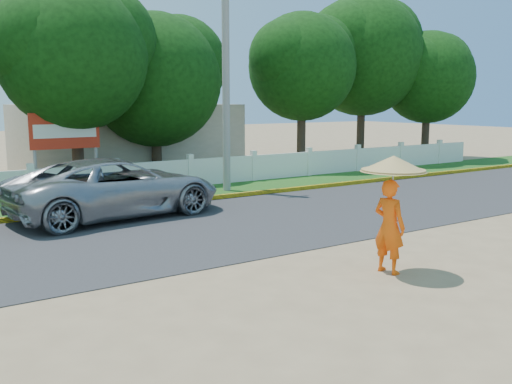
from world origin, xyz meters
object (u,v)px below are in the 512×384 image
at_px(billboard, 65,135).
at_px(vehicle, 116,188).
at_px(monk_with_parasol, 391,197).
at_px(utility_pole, 226,77).

bearing_deg(billboard, vehicle, -89.87).
distance_m(vehicle, monk_with_parasol, 8.76).
bearing_deg(vehicle, utility_pole, -72.04).
xyz_separation_m(utility_pole, billboard, (-5.16, 2.78, -2.12)).
relative_size(utility_pole, billboard, 2.89).
bearing_deg(monk_with_parasol, vehicle, 107.06).
bearing_deg(utility_pole, vehicle, -155.78).
height_order(utility_pole, billboard, utility_pole).
bearing_deg(utility_pole, monk_with_parasol, -103.64).
xyz_separation_m(vehicle, billboard, (-0.01, 5.10, 1.27)).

